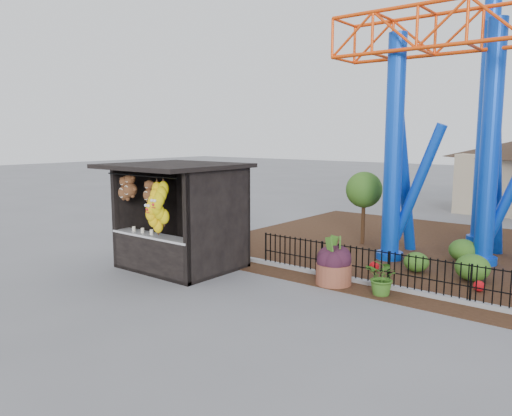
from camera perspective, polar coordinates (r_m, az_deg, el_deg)
The scene contains 9 objects.
ground at distance 12.49m, azimuth -2.96°, elevation -10.07°, with size 120.00×120.00×0.00m, color slate.
mulch_bed at distance 17.73m, azimuth 25.07°, elevation -5.28°, with size 18.00×12.00×0.02m, color #331E11.
curb at distance 13.06m, azimuth 19.80°, elevation -9.46°, with size 18.00×0.18×0.12m, color gray.
prize_booth at distance 14.81m, azimuth -9.28°, elevation -1.20°, with size 3.50×3.40×3.12m.
picket_fence at distance 12.69m, azimuth 23.78°, elevation -8.11°, with size 12.20×0.06×1.00m, color black, non-canonical shape.
terracotta_planter at distance 13.52m, azimuth 8.86°, elevation -7.45°, with size 0.95×0.95×0.57m, color brown.
planter_foliage at distance 13.37m, azimuth 8.92°, elevation -4.95°, with size 0.70×0.70×0.64m, color black.
potted_plant at distance 12.80m, azimuth 14.34°, elevation -7.68°, with size 0.84×0.73×0.93m, color #275C1B.
landscaping at distance 15.45m, azimuth 25.09°, elevation -5.98°, with size 7.95×4.07×0.73m.
Camera 1 is at (7.88, -8.85, 3.93)m, focal length 35.00 mm.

